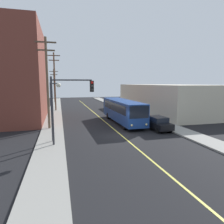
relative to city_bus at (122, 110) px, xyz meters
name	(u,v)px	position (x,y,z in m)	size (l,w,h in m)	color
ground_plane	(122,136)	(-2.20, -6.70, -1.82)	(120.00, 120.00, 0.00)	black
sidewalk_left	(54,121)	(-9.45, 3.30, -1.74)	(2.50, 90.00, 0.15)	gray
sidewalk_right	(145,117)	(5.05, 3.30, -1.74)	(2.50, 90.00, 0.15)	gray
lane_stripe_center	(96,115)	(-2.20, 8.30, -1.81)	(0.16, 60.00, 0.01)	#D8CC4C
building_left_brick	(9,75)	(-15.69, 6.50, 4.96)	(10.00, 16.20, 13.55)	brown
building_right_warehouse	(168,98)	(12.29, 8.61, 0.82)	(12.00, 24.98, 5.28)	beige
city_bus	(122,110)	(0.00, 0.00, 0.00)	(2.73, 12.19, 3.20)	navy
parked_car_black	(158,123)	(2.79, -5.25, -0.98)	(1.94, 4.46, 1.62)	black
utility_pole_near	(47,79)	(-9.82, -1.57, 4.20)	(2.40, 0.28, 10.70)	brown
utility_pole_mid	(55,79)	(-9.27, 15.05, 4.54)	(2.40, 0.28, 11.37)	brown
utility_pole_far	(54,84)	(-9.81, 34.05, 3.51)	(2.40, 0.28, 9.38)	brown
traffic_signal_left_corner	(70,98)	(-7.61, -8.59, 2.49)	(3.75, 0.48, 6.00)	#2D2D33
street_lamp_left	(54,103)	(-9.03, -7.42, 1.92)	(0.98, 0.40, 5.50)	#38383D
fire_hydrant	(155,118)	(4.65, -0.91, -1.23)	(0.44, 0.26, 0.84)	red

